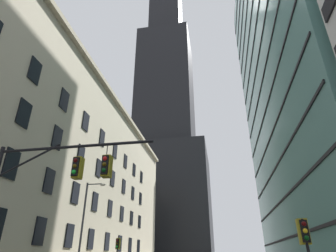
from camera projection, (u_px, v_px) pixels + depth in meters
name	position (u px, v px, depth m)	size (l,w,h in m)	color
station_building	(44.00, 175.00, 38.81)	(18.40, 61.97, 24.97)	#BCAF93
dark_skyscraper	(166.00, 116.00, 108.66)	(29.96, 29.96, 183.92)	black
glass_office_midrise	(327.00, 57.00, 39.72)	(19.38, 39.01, 55.95)	slate
traffic_signal_mast	(53.00, 183.00, 13.07)	(8.15, 0.63, 6.95)	black
traffic_light_near_right	(305.00, 236.00, 11.83)	(0.40, 0.63, 3.32)	black
traffic_light_far_left	(118.00, 246.00, 28.13)	(0.40, 0.63, 3.70)	black
street_lamppost	(85.00, 221.00, 25.59)	(1.96, 0.32, 8.45)	#47474C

